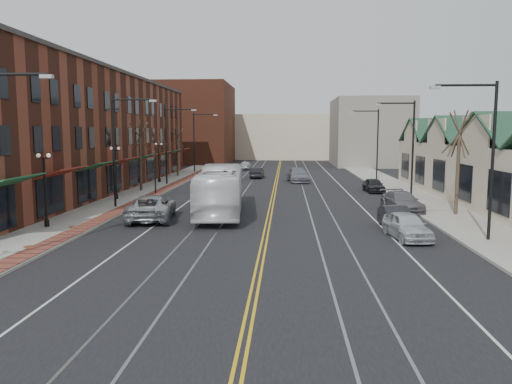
# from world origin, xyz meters

# --- Properties ---
(ground) EXTENTS (160.00, 160.00, 0.00)m
(ground) POSITION_xyz_m (0.00, 0.00, 0.00)
(ground) COLOR black
(ground) RESTS_ON ground
(sidewalk_left) EXTENTS (4.00, 120.00, 0.15)m
(sidewalk_left) POSITION_xyz_m (-12.00, 20.00, 0.07)
(sidewalk_left) COLOR gray
(sidewalk_left) RESTS_ON ground
(sidewalk_right) EXTENTS (4.00, 120.00, 0.15)m
(sidewalk_right) POSITION_xyz_m (12.00, 20.00, 0.07)
(sidewalk_right) COLOR gray
(sidewalk_right) RESTS_ON ground
(building_left) EXTENTS (10.00, 50.00, 11.00)m
(building_left) POSITION_xyz_m (-19.00, 27.00, 5.50)
(building_left) COLOR #612C1B
(building_left) RESTS_ON ground
(building_right) EXTENTS (8.00, 36.00, 4.60)m
(building_right) POSITION_xyz_m (18.00, 20.00, 2.30)
(building_right) COLOR beige
(building_right) RESTS_ON ground
(backdrop_left) EXTENTS (14.00, 18.00, 14.00)m
(backdrop_left) POSITION_xyz_m (-16.00, 70.00, 7.00)
(backdrop_left) COLOR #612C1B
(backdrop_left) RESTS_ON ground
(backdrop_mid) EXTENTS (22.00, 14.00, 9.00)m
(backdrop_mid) POSITION_xyz_m (0.00, 85.00, 4.50)
(backdrop_mid) COLOR beige
(backdrop_mid) RESTS_ON ground
(backdrop_right) EXTENTS (12.00, 16.00, 11.00)m
(backdrop_right) POSITION_xyz_m (15.00, 65.00, 5.50)
(backdrop_right) COLOR slate
(backdrop_right) RESTS_ON ground
(streetlight_l_1) EXTENTS (3.33, 0.25, 8.00)m
(streetlight_l_1) POSITION_xyz_m (-11.05, 16.00, 5.03)
(streetlight_l_1) COLOR black
(streetlight_l_1) RESTS_ON sidewalk_left
(streetlight_l_2) EXTENTS (3.33, 0.25, 8.00)m
(streetlight_l_2) POSITION_xyz_m (-11.05, 32.00, 5.03)
(streetlight_l_2) COLOR black
(streetlight_l_2) RESTS_ON sidewalk_left
(streetlight_l_3) EXTENTS (3.33, 0.25, 8.00)m
(streetlight_l_3) POSITION_xyz_m (-11.05, 48.00, 5.03)
(streetlight_l_3) COLOR black
(streetlight_l_3) RESTS_ON sidewalk_left
(streetlight_r_0) EXTENTS (3.33, 0.25, 8.00)m
(streetlight_r_0) POSITION_xyz_m (11.05, 6.00, 5.03)
(streetlight_r_0) COLOR black
(streetlight_r_0) RESTS_ON sidewalk_right
(streetlight_r_1) EXTENTS (3.33, 0.25, 8.00)m
(streetlight_r_1) POSITION_xyz_m (11.05, 22.00, 5.03)
(streetlight_r_1) COLOR black
(streetlight_r_1) RESTS_ON sidewalk_right
(streetlight_r_2) EXTENTS (3.33, 0.25, 8.00)m
(streetlight_r_2) POSITION_xyz_m (11.05, 38.00, 5.03)
(streetlight_r_2) COLOR black
(streetlight_r_2) RESTS_ON sidewalk_right
(lamppost_l_1) EXTENTS (0.84, 0.28, 4.27)m
(lamppost_l_1) POSITION_xyz_m (-12.80, 8.00, 2.20)
(lamppost_l_1) COLOR black
(lamppost_l_1) RESTS_ON sidewalk_left
(lamppost_l_2) EXTENTS (0.84, 0.28, 4.27)m
(lamppost_l_2) POSITION_xyz_m (-12.80, 20.00, 2.20)
(lamppost_l_2) COLOR black
(lamppost_l_2) RESTS_ON sidewalk_left
(lamppost_l_3) EXTENTS (0.84, 0.28, 4.27)m
(lamppost_l_3) POSITION_xyz_m (-12.80, 34.00, 2.20)
(lamppost_l_3) COLOR black
(lamppost_l_3) RESTS_ON sidewalk_left
(tree_left_near) EXTENTS (1.78, 1.37, 6.48)m
(tree_left_near) POSITION_xyz_m (-12.50, 26.00, 3.51)
(tree_left_near) COLOR #382B21
(tree_left_near) RESTS_ON sidewalk_left
(tree_left_far) EXTENTS (1.66, 1.28, 6.02)m
(tree_left_far) POSITION_xyz_m (-12.50, 42.00, 3.28)
(tree_left_far) COLOR #382B21
(tree_left_far) RESTS_ON sidewalk_left
(tree_right_mid) EXTENTS (1.90, 1.46, 6.93)m
(tree_right_mid) POSITION_xyz_m (12.50, 14.00, 3.75)
(tree_right_mid) COLOR #382B21
(tree_right_mid) RESTS_ON sidewalk_right
(manhole_mid) EXTENTS (0.60, 0.60, 0.02)m
(manhole_mid) POSITION_xyz_m (-11.20, 3.00, 0.16)
(manhole_mid) COLOR #592D19
(manhole_mid) RESTS_ON sidewalk_left
(manhole_far) EXTENTS (0.60, 0.60, 0.02)m
(manhole_far) POSITION_xyz_m (-11.20, 8.00, 0.16)
(manhole_far) COLOR #592D19
(manhole_far) RESTS_ON sidewalk_left
(traffic_signal) EXTENTS (0.18, 0.15, 3.80)m
(traffic_signal) POSITION_xyz_m (-10.60, 24.00, 2.35)
(traffic_signal) COLOR black
(traffic_signal) RESTS_ON sidewalk_left
(transit_bus) EXTENTS (3.69, 12.06, 3.31)m
(transit_bus) POSITION_xyz_m (-3.39, 13.90, 1.65)
(transit_bus) COLOR white
(transit_bus) RESTS_ON ground
(parked_suv) EXTENTS (3.49, 6.21, 1.64)m
(parked_suv) POSITION_xyz_m (-7.50, 11.33, 0.82)
(parked_suv) COLOR #A1A4A8
(parked_suv) RESTS_ON ground
(parked_car_a) EXTENTS (2.16, 4.35, 1.42)m
(parked_car_a) POSITION_xyz_m (7.50, 6.54, 0.71)
(parked_car_a) COLOR silver
(parked_car_a) RESTS_ON ground
(parked_car_b) EXTENTS (1.49, 4.04, 1.32)m
(parked_car_b) POSITION_xyz_m (7.50, 9.26, 0.66)
(parked_car_b) COLOR black
(parked_car_b) RESTS_ON ground
(parked_car_c) EXTENTS (2.58, 5.12, 1.43)m
(parked_car_c) POSITION_xyz_m (9.30, 15.64, 0.71)
(parked_car_c) COLOR slate
(parked_car_c) RESTS_ON ground
(parked_car_d) EXTENTS (1.80, 3.97, 1.32)m
(parked_car_d) POSITION_xyz_m (9.30, 27.12, 0.66)
(parked_car_d) COLOR black
(parked_car_d) RESTS_ON ground
(distant_car_left) EXTENTS (1.59, 3.99, 1.29)m
(distant_car_left) POSITION_xyz_m (-2.42, 40.57, 0.64)
(distant_car_left) COLOR black
(distant_car_left) RESTS_ON ground
(distant_car_right) EXTENTS (2.84, 5.52, 1.53)m
(distant_car_right) POSITION_xyz_m (2.42, 36.25, 0.77)
(distant_car_right) COLOR slate
(distant_car_right) RESTS_ON ground
(distant_car_far) EXTENTS (1.66, 3.92, 1.32)m
(distant_car_far) POSITION_xyz_m (-4.89, 53.74, 0.66)
(distant_car_far) COLOR #A6AAAE
(distant_car_far) RESTS_ON ground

